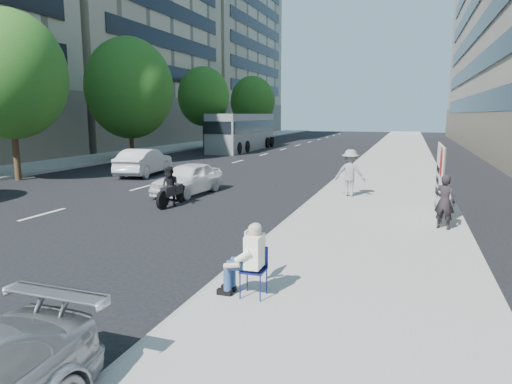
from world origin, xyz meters
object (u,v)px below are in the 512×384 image
at_px(jogger, 350,173).
at_px(pedestrian_woman, 444,202).
at_px(motorcycle, 171,188).
at_px(protest_banner, 440,176).
at_px(seated_protester, 248,255).
at_px(white_sedan_mid, 144,162).
at_px(white_sedan_near, 188,178).
at_px(bus, 243,132).

bearing_deg(jogger, pedestrian_woman, 128.21).
height_order(pedestrian_woman, motorcycle, pedestrian_woman).
xyz_separation_m(pedestrian_woman, protest_banner, (-0.07, 1.61, 0.50)).
height_order(seated_protester, jogger, jogger).
relative_size(white_sedan_mid, motorcycle, 2.13).
height_order(seated_protester, white_sedan_near, seated_protester).
distance_m(pedestrian_woman, white_sedan_mid, 16.65).
xyz_separation_m(white_sedan_mid, bus, (-1.07, 18.39, 0.92)).
relative_size(motorcycle, bus, 0.17).
bearing_deg(pedestrian_woman, motorcycle, 13.51).
bearing_deg(protest_banner, pedestrian_woman, -87.45).
relative_size(seated_protester, pedestrian_woman, 0.87).
relative_size(pedestrian_woman, white_sedan_near, 0.39).
height_order(seated_protester, protest_banner, protest_banner).
relative_size(protest_banner, white_sedan_near, 0.80).
height_order(white_sedan_near, bus, bus).
bearing_deg(pedestrian_woman, jogger, -33.86).
bearing_deg(white_sedan_mid, motorcycle, 120.76).
relative_size(seated_protester, motorcycle, 0.64).
distance_m(jogger, white_sedan_mid, 12.08).
xyz_separation_m(jogger, bus, (-12.52, 22.21, 0.59)).
distance_m(protest_banner, motorcycle, 8.99).
bearing_deg(protest_banner, jogger, 138.22).
relative_size(white_sedan_near, white_sedan_mid, 0.88).
distance_m(seated_protester, white_sedan_near, 11.35).
height_order(protest_banner, white_sedan_mid, protest_banner).
distance_m(pedestrian_woman, motorcycle, 9.08).
bearing_deg(motorcycle, pedestrian_woman, -6.21).
height_order(white_sedan_near, motorcycle, motorcycle).
height_order(white_sedan_near, white_sedan_mid, white_sedan_mid).
bearing_deg(motorcycle, protest_banner, 4.03).
xyz_separation_m(white_sedan_near, white_sedan_mid, (-4.99, 4.61, 0.07)).
bearing_deg(seated_protester, bus, 110.35).
xyz_separation_m(seated_protester, jogger, (0.43, 10.40, 0.17)).
bearing_deg(motorcycle, white_sedan_near, 103.38).
distance_m(white_sedan_near, motorcycle, 2.46).
relative_size(seated_protester, jogger, 0.73).
relative_size(seated_protester, white_sedan_near, 0.34).
distance_m(seated_protester, motorcycle, 9.07).
xyz_separation_m(jogger, protest_banner, (3.01, -2.69, 0.36)).
xyz_separation_m(jogger, motorcycle, (-5.93, -3.19, -0.41)).
bearing_deg(white_sedan_near, protest_banner, -6.18).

